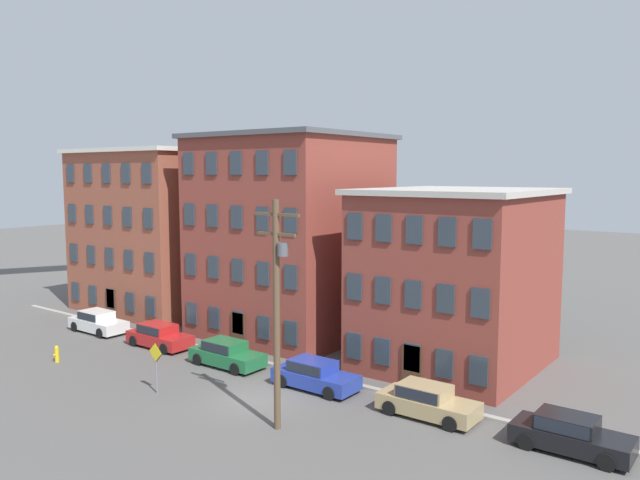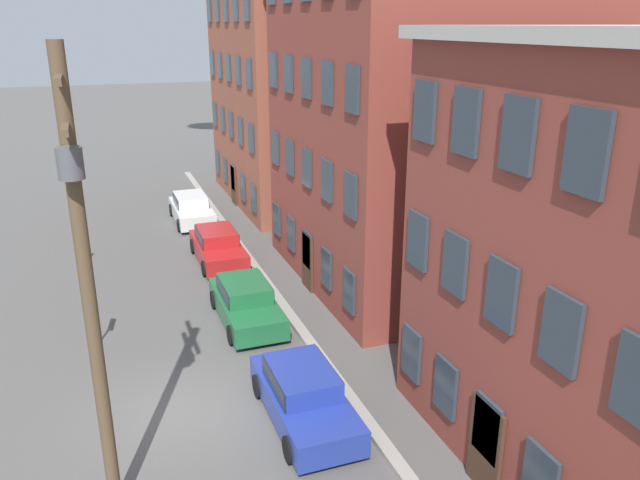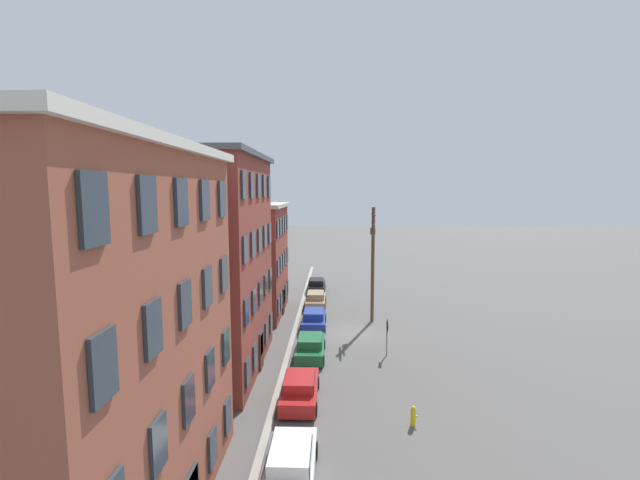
% 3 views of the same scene
% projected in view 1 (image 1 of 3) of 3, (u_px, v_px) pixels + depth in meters
% --- Properties ---
extents(ground_plane, '(200.00, 200.00, 0.00)m').
position_uv_depth(ground_plane, '(252.00, 400.00, 29.42)').
color(ground_plane, '#565451').
extents(kerb_strip, '(56.00, 0.36, 0.16)m').
position_uv_depth(kerb_strip, '(310.00, 374.00, 32.99)').
color(kerb_strip, '#9E998E').
rests_on(kerb_strip, ground_plane).
extents(apartment_corner, '(11.93, 12.24, 12.46)m').
position_uv_depth(apartment_corner, '(173.00, 228.00, 49.85)').
color(apartment_corner, brown).
rests_on(apartment_corner, ground_plane).
extents(apartment_midblock, '(10.92, 10.39, 13.16)m').
position_uv_depth(apartment_midblock, '(290.00, 235.00, 41.37)').
color(apartment_midblock, brown).
rests_on(apartment_midblock, ground_plane).
extents(apartment_far, '(9.13, 10.34, 9.82)m').
position_uv_depth(apartment_far, '(456.00, 277.00, 34.42)').
color(apartment_far, brown).
rests_on(apartment_far, ground_plane).
extents(car_white, '(4.40, 1.92, 1.43)m').
position_uv_depth(car_white, '(98.00, 321.00, 41.90)').
color(car_white, silver).
rests_on(car_white, ground_plane).
extents(car_red, '(4.40, 1.92, 1.43)m').
position_uv_depth(car_red, '(159.00, 335.00, 38.32)').
color(car_red, '#B21E1E').
rests_on(car_red, ground_plane).
extents(car_green, '(4.40, 1.92, 1.43)m').
position_uv_depth(car_green, '(226.00, 353.00, 34.53)').
color(car_green, '#1E6638').
rests_on(car_green, ground_plane).
extents(car_blue, '(4.40, 1.92, 1.43)m').
position_uv_depth(car_blue, '(315.00, 374.00, 30.93)').
color(car_blue, '#233899').
rests_on(car_blue, ground_plane).
extents(car_tan, '(4.40, 1.92, 1.43)m').
position_uv_depth(car_tan, '(427.00, 400.00, 27.37)').
color(car_tan, tan).
rests_on(car_tan, ground_plane).
extents(car_black, '(4.40, 1.92, 1.43)m').
position_uv_depth(car_black, '(570.00, 433.00, 23.93)').
color(car_black, black).
rests_on(car_black, ground_plane).
extents(caution_sign, '(1.00, 0.08, 2.54)m').
position_uv_depth(caution_sign, '(156.00, 359.00, 30.16)').
color(caution_sign, slate).
rests_on(caution_sign, ground_plane).
extents(utility_pole, '(2.40, 0.44, 9.61)m').
position_uv_depth(utility_pole, '(277.00, 302.00, 25.55)').
color(utility_pole, brown).
rests_on(utility_pole, ground_plane).
extents(fire_hydrant, '(0.24, 0.34, 0.96)m').
position_uv_depth(fire_hydrant, '(57.00, 354.00, 35.25)').
color(fire_hydrant, yellow).
rests_on(fire_hydrant, ground_plane).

